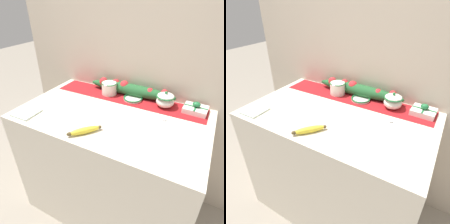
% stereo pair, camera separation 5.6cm
% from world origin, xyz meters
% --- Properties ---
extents(ground_plane, '(12.00, 12.00, 0.00)m').
position_xyz_m(ground_plane, '(0.00, 0.00, 0.00)').
color(ground_plane, gray).
extents(countertop, '(1.26, 0.74, 0.92)m').
position_xyz_m(countertop, '(0.00, 0.00, 0.46)').
color(countertop, beige).
rests_on(countertop, ground_plane).
extents(back_wall, '(2.06, 0.04, 2.40)m').
position_xyz_m(back_wall, '(0.00, 0.39, 1.20)').
color(back_wall, beige).
rests_on(back_wall, ground_plane).
extents(table_runner, '(1.16, 0.21, 0.00)m').
position_xyz_m(table_runner, '(0.00, 0.26, 0.92)').
color(table_runner, '#A8191E').
rests_on(table_runner, countertop).
extents(cream_pitcher, '(0.12, 0.14, 0.10)m').
position_xyz_m(cream_pitcher, '(-0.16, 0.26, 0.98)').
color(cream_pitcher, white).
rests_on(cream_pitcher, countertop).
extents(sugar_bowl, '(0.13, 0.13, 0.12)m').
position_xyz_m(sugar_bowl, '(0.29, 0.26, 0.98)').
color(sugar_bowl, white).
rests_on(sugar_bowl, countertop).
extents(small_dish, '(0.14, 0.14, 0.02)m').
position_xyz_m(small_dish, '(0.05, 0.25, 0.93)').
color(small_dish, white).
rests_on(small_dish, countertop).
extents(banana, '(0.15, 0.17, 0.04)m').
position_xyz_m(banana, '(-0.03, -0.26, 0.94)').
color(banana, yellow).
rests_on(banana, countertop).
extents(spoon, '(0.16, 0.05, 0.01)m').
position_xyz_m(spoon, '(0.32, 0.09, 0.93)').
color(spoon, silver).
rests_on(spoon, countertop).
extents(napkin_stack, '(0.15, 0.15, 0.01)m').
position_xyz_m(napkin_stack, '(-0.50, -0.27, 0.93)').
color(napkin_stack, silver).
rests_on(napkin_stack, countertop).
extents(gift_box, '(0.16, 0.14, 0.07)m').
position_xyz_m(gift_box, '(0.49, 0.28, 0.95)').
color(gift_box, silver).
rests_on(gift_box, countertop).
extents(poinsettia_garland, '(0.70, 0.10, 0.11)m').
position_xyz_m(poinsettia_garland, '(-0.01, 0.32, 0.97)').
color(poinsettia_garland, '#235B2D').
rests_on(poinsettia_garland, countertop).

